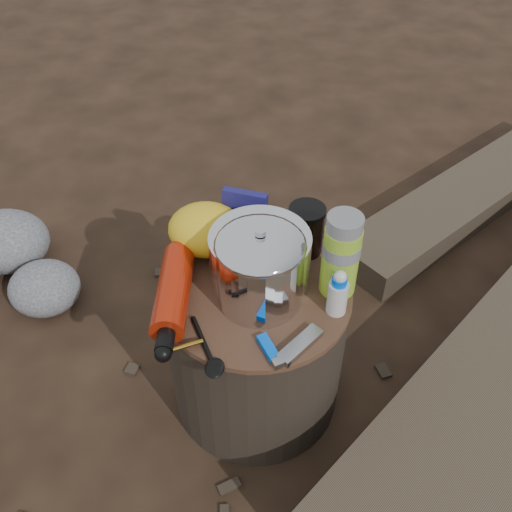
# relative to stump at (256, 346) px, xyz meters

# --- Properties ---
(ground) EXTENTS (60.00, 60.00, 0.00)m
(ground) POSITION_rel_stump_xyz_m (0.00, 0.00, -0.19)
(ground) COLOR #2E2015
(ground) RESTS_ON ground
(stump) EXTENTS (0.41, 0.41, 0.38)m
(stump) POSITION_rel_stump_xyz_m (0.00, 0.00, 0.00)
(stump) COLOR black
(stump) RESTS_ON ground
(log_small) EXTENTS (0.99, 1.00, 0.10)m
(log_small) POSITION_rel_stump_xyz_m (0.69, 0.84, -0.14)
(log_small) COLOR #3F3427
(log_small) RESTS_ON ground
(foil_windscreen) EXTENTS (0.21, 0.21, 0.13)m
(foil_windscreen) POSITION_rel_stump_xyz_m (0.01, 0.03, 0.25)
(foil_windscreen) COLOR white
(foil_windscreen) RESTS_ON stump
(camping_pot) EXTENTS (0.18, 0.18, 0.18)m
(camping_pot) POSITION_rel_stump_xyz_m (0.01, -0.02, 0.28)
(camping_pot) COLOR silver
(camping_pot) RESTS_ON stump
(fuel_bottle) EXTENTS (0.09, 0.29, 0.07)m
(fuel_bottle) POSITION_rel_stump_xyz_m (-0.17, -0.05, 0.22)
(fuel_bottle) COLOR #AF220B
(fuel_bottle) RESTS_ON stump
(thermos) EXTENTS (0.08, 0.08, 0.19)m
(thermos) POSITION_rel_stump_xyz_m (0.17, 0.03, 0.28)
(thermos) COLOR #94C22B
(thermos) RESTS_ON stump
(travel_mug) EXTENTS (0.08, 0.08, 0.12)m
(travel_mug) POSITION_rel_stump_xyz_m (0.10, 0.14, 0.25)
(travel_mug) COLOR black
(travel_mug) RESTS_ON stump
(stuff_sack) EXTENTS (0.17, 0.14, 0.12)m
(stuff_sack) POSITION_rel_stump_xyz_m (-0.12, 0.12, 0.25)
(stuff_sack) COLOR yellow
(stuff_sack) RESTS_ON stump
(food_pouch) EXTENTS (0.10, 0.04, 0.13)m
(food_pouch) POSITION_rel_stump_xyz_m (-0.04, 0.17, 0.25)
(food_pouch) COLOR navy
(food_pouch) RESTS_ON stump
(lighter) EXTENTS (0.06, 0.08, 0.01)m
(lighter) POSITION_rel_stump_xyz_m (0.04, -0.15, 0.20)
(lighter) COLOR #005AF7
(lighter) RESTS_ON stump
(multitool) EXTENTS (0.09, 0.10, 0.02)m
(multitool) POSITION_rel_stump_xyz_m (0.10, -0.14, 0.20)
(multitool) COLOR #ADADB2
(multitool) RESTS_ON stump
(spork) EXTENTS (0.10, 0.15, 0.01)m
(spork) POSITION_rel_stump_xyz_m (-0.09, -0.15, 0.19)
(spork) COLOR black
(spork) RESTS_ON stump
(squeeze_bottle) EXTENTS (0.04, 0.04, 0.10)m
(squeeze_bottle) POSITION_rel_stump_xyz_m (0.17, -0.04, 0.24)
(squeeze_bottle) COLOR silver
(squeeze_bottle) RESTS_ON stump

